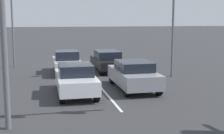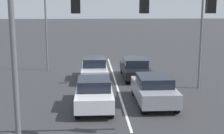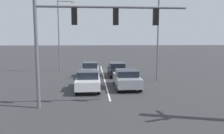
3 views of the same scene
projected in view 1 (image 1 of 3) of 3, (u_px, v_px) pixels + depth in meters
ground_plane at (82, 66)px, 25.05m from camera, size 240.00×240.00×0.00m
lane_stripe_left_divider at (88, 73)px, 21.75m from camera, size 0.12×18.84×0.01m
car_gray_leftlane_front at (134, 75)px, 16.72m from camera, size 1.92×4.36×1.52m
car_white_midlane_front at (76, 79)px, 15.53m from camera, size 1.83×4.31×1.55m
car_black_leftlane_second at (107, 60)px, 22.58m from camera, size 1.83×4.52×1.46m
car_silver_midlane_second at (67, 62)px, 21.72m from camera, size 1.79×4.37×1.55m
street_lamp_right_shoulder at (14, 2)px, 23.64m from camera, size 2.04×0.24×8.69m
street_lamp_left_shoulder at (170, 4)px, 19.65m from camera, size 2.23×0.24×8.06m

